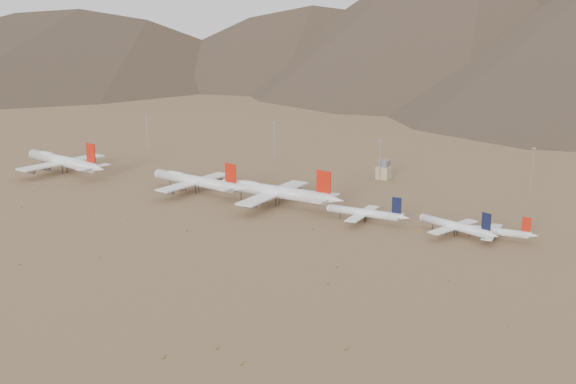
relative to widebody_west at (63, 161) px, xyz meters
The scene contains 13 objects.
ground 155.14m from the widebody_west, ahead, with size 3000.00×3000.00×0.00m, color olive.
widebody_west is the anchor object (origin of this frame).
widebody_centre 104.22m from the widebody_west, ahead, with size 71.05×54.82×21.10m.
widebody_east 159.42m from the widebody_west, ahead, with size 78.91×60.40×23.43m.
narrowbody_a 215.96m from the widebody_west, ahead, with size 46.04×33.17×15.19m.
narrowbody_b 264.04m from the widebody_west, ahead, with size 44.95×33.27×15.22m.
narrowbody_c 282.07m from the widebody_west, ahead, with size 39.11×28.38×12.94m.
control_tower 206.52m from the widebody_west, 27.60° to the left, with size 8.00×8.00×12.00m.
mast_far_west 87.77m from the widebody_west, 93.68° to the left, with size 2.00×0.60×25.70m.
mast_west 143.88m from the widebody_west, 50.98° to the left, with size 2.00×0.60×25.70m.
mast_centre 203.84m from the widebody_west, 26.54° to the left, with size 2.00×0.60×25.70m.
mast_east 293.85m from the widebody_west, 23.38° to the left, with size 2.00×0.60×25.70m.
desert_scrub 191.04m from the widebody_west, 37.15° to the right, with size 417.28×180.03×0.92m.
Camera 1 is at (238.12, -328.45, 119.03)m, focal length 50.00 mm.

